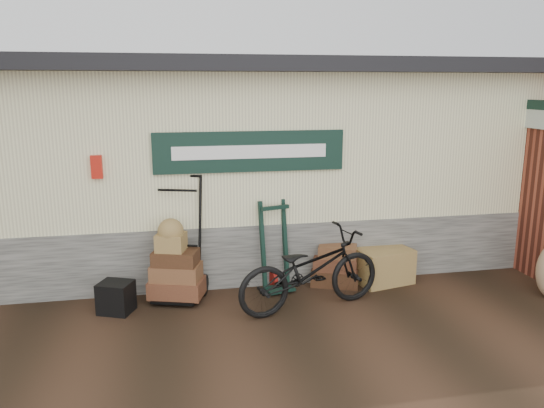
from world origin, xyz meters
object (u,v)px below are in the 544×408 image
(green_barrow, at_px, (275,246))
(bicycle, at_px, (310,266))
(porter_trolley, at_px, (179,237))
(wicker_hamper, at_px, (384,266))
(black_trunk, at_px, (116,297))
(suitcase_stack, at_px, (335,265))

(green_barrow, xyz_separation_m, bicycle, (0.30, -0.75, -0.05))
(green_barrow, distance_m, bicycle, 0.81)
(porter_trolley, relative_size, wicker_hamper, 2.18)
(wicker_hamper, height_order, bicycle, bicycle)
(wicker_hamper, distance_m, black_trunk, 3.76)
(black_trunk, xyz_separation_m, bicycle, (2.45, -0.36, 0.38))
(porter_trolley, bearing_deg, bicycle, -7.05)
(porter_trolley, distance_m, bicycle, 1.81)
(suitcase_stack, height_order, black_trunk, suitcase_stack)
(green_barrow, xyz_separation_m, wicker_hamper, (1.60, -0.06, -0.38))
(green_barrow, bearing_deg, suitcase_stack, -14.85)
(porter_trolley, distance_m, black_trunk, 1.12)
(porter_trolley, bearing_deg, wicker_hamper, 16.54)
(suitcase_stack, distance_m, bicycle, 0.99)
(wicker_hamper, distance_m, bicycle, 1.51)
(porter_trolley, distance_m, wicker_hamper, 2.98)
(suitcase_stack, distance_m, wicker_hamper, 0.73)
(bicycle, bearing_deg, wicker_hamper, -75.92)
(suitcase_stack, relative_size, bicycle, 0.34)
(porter_trolley, xyz_separation_m, green_barrow, (1.32, 0.00, -0.21))
(black_trunk, relative_size, bicycle, 0.20)
(green_barrow, bearing_deg, wicker_hamper, -17.08)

